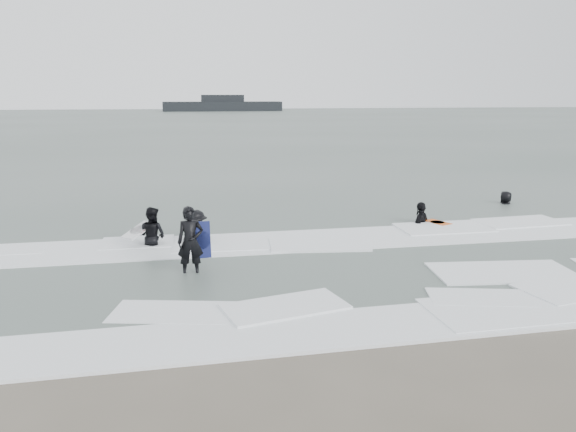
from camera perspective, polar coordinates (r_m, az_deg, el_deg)
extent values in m
plane|color=brown|center=(11.85, 4.66, -10.33)|extent=(320.00, 320.00, 0.00)
plane|color=#47544C|center=(90.68, -9.13, 9.36)|extent=(320.00, 320.00, 0.00)
imported|color=black|center=(14.66, -9.75, -5.96)|extent=(0.66, 0.44, 1.82)
imported|color=black|center=(17.54, -13.53, -3.07)|extent=(1.10, 1.07, 1.79)
imported|color=black|center=(17.67, -9.29, -2.77)|extent=(1.39, 1.35, 1.91)
imported|color=black|center=(20.46, 13.33, -0.87)|extent=(1.15, 1.17, 1.98)
imported|color=black|center=(25.16, 21.20, 1.06)|extent=(0.95, 1.00, 1.73)
cube|color=white|center=(11.31, 5.49, -11.31)|extent=(30.03, 2.32, 0.07)
cube|color=white|center=(17.39, -0.62, -2.71)|extent=(30.00, 2.60, 0.09)
cube|color=black|center=(149.35, -6.65, 11.01)|extent=(30.49, 5.44, 2.40)
cube|color=black|center=(149.32, -6.67, 11.80)|extent=(10.89, 3.27, 1.74)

